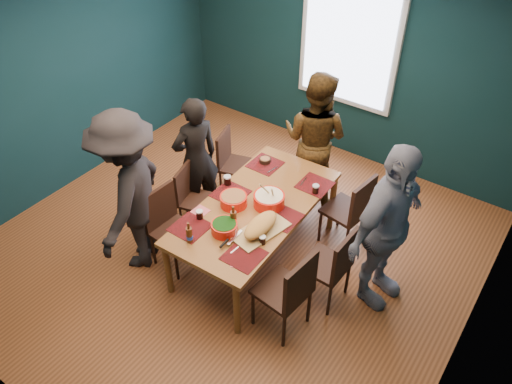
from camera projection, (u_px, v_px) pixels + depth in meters
room at (245, 136)px, 5.00m from camera, size 5.01×5.01×2.71m
dining_table at (256, 210)px, 5.17m from camera, size 1.06×2.02×0.75m
chair_left_far at (231, 159)px, 6.18m from camera, size 0.49×0.49×0.88m
chair_left_mid at (192, 194)px, 5.70m from camera, size 0.46×0.46×0.82m
chair_left_near at (168, 222)px, 5.24m from camera, size 0.44×0.44×0.93m
chair_right_far at (353, 208)px, 5.40m from camera, size 0.48×0.48×0.94m
chair_right_mid at (334, 262)px, 4.79m from camera, size 0.43×0.43×0.93m
chair_right_near at (290, 289)px, 4.50m from camera, size 0.49×0.49×0.98m
person_far_left at (196, 158)px, 5.74m from camera, size 0.55×0.66×1.54m
person_back at (315, 138)px, 5.93m from camera, size 0.87×0.70×1.69m
person_right at (387, 229)px, 4.62m from camera, size 0.64×1.13×1.82m
person_near_left at (130, 193)px, 5.01m from camera, size 1.10×1.36×1.84m
bowl_salad at (234, 200)px, 5.09m from camera, size 0.28×0.28×0.12m
bowl_dumpling at (269, 200)px, 5.08m from camera, size 0.32×0.32×0.30m
bowl_herbs at (224, 227)px, 4.78m from camera, size 0.26×0.26×0.11m
cutting_board at (260, 226)px, 4.77m from camera, size 0.40×0.73×0.16m
small_bowl at (265, 160)px, 5.69m from camera, size 0.13×0.13×0.06m
beer_bottle_a at (189, 235)px, 4.66m from camera, size 0.06×0.06×0.23m
beer_bottle_b at (234, 218)px, 4.83m from camera, size 0.06×0.06×0.24m
cola_glass_a at (200, 214)px, 4.93m from camera, size 0.07×0.07×0.10m
cola_glass_b at (262, 240)px, 4.67m from camera, size 0.06×0.06×0.09m
cola_glass_c at (316, 189)px, 5.25m from camera, size 0.07×0.07×0.10m
cola_glass_d at (228, 180)px, 5.35m from camera, size 0.08×0.08×0.11m
napkin_a at (283, 218)px, 4.97m from camera, size 0.21×0.21×0.00m
napkin_b at (200, 211)px, 5.05m from camera, size 0.16×0.16×0.00m
napkin_c at (238, 261)px, 4.52m from camera, size 0.21×0.21×0.00m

